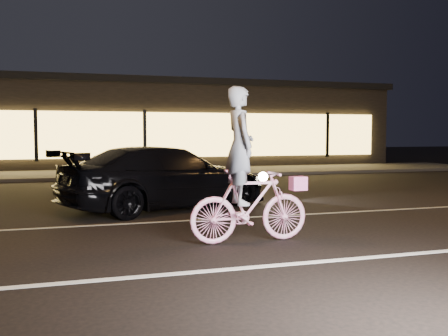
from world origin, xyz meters
name	(u,v)px	position (x,y,z in m)	size (l,w,h in m)	color
ground	(278,238)	(0.00, 0.00, 0.00)	(90.00, 90.00, 0.00)	black
lane_stripe_near	(324,261)	(0.00, -1.50, 0.00)	(60.00, 0.12, 0.01)	silver
lane_stripe_far	(238,218)	(0.00, 2.00, 0.00)	(60.00, 0.10, 0.01)	gray
sidewalk	(152,173)	(0.00, 13.00, 0.06)	(30.00, 4.00, 0.12)	#383533
storefront	(133,124)	(0.00, 18.97, 2.15)	(25.40, 8.42, 4.20)	black
cyclist	(247,188)	(-0.57, -0.12, 0.84)	(1.89, 0.65, 2.38)	#FF499B
sedan	(167,177)	(-1.11, 3.65, 0.69)	(5.15, 3.44, 1.39)	black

